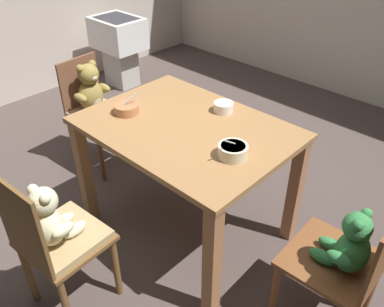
% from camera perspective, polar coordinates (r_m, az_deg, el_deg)
% --- Properties ---
extents(ground_plane, '(5.20, 5.20, 0.04)m').
position_cam_1_polar(ground_plane, '(2.71, -0.74, -10.34)').
color(ground_plane, '#4C3F3A').
extents(dining_table, '(1.16, 0.84, 0.75)m').
position_cam_1_polar(dining_table, '(2.30, -0.85, 1.16)').
color(dining_table, '#996B3F').
rests_on(dining_table, ground_plane).
extents(teddy_chair_near_right, '(0.42, 0.42, 0.83)m').
position_cam_1_polar(teddy_chair_near_right, '(1.97, 21.11, -13.24)').
color(teddy_chair_near_right, brown).
rests_on(teddy_chair_near_right, ground_plane).
extents(teddy_chair_near_front, '(0.41, 0.40, 0.88)m').
position_cam_1_polar(teddy_chair_near_front, '(2.03, -18.94, -10.45)').
color(teddy_chair_near_front, brown).
rests_on(teddy_chair_near_front, ground_plane).
extents(teddy_chair_near_left, '(0.40, 0.39, 0.84)m').
position_cam_1_polar(teddy_chair_near_left, '(3.06, -13.74, 7.18)').
color(teddy_chair_near_left, brown).
rests_on(teddy_chair_near_left, ground_plane).
extents(porridge_bowl_white_far_center, '(0.12, 0.12, 0.06)m').
position_cam_1_polar(porridge_bowl_white_far_center, '(2.37, 4.47, 6.59)').
color(porridge_bowl_white_far_center, silver).
rests_on(porridge_bowl_white_far_center, dining_table).
extents(porridge_bowl_cream_near_right, '(0.15, 0.16, 0.14)m').
position_cam_1_polar(porridge_bowl_cream_near_right, '(1.97, 5.79, 0.39)').
color(porridge_bowl_cream_near_right, beige).
rests_on(porridge_bowl_cream_near_right, dining_table).
extents(porridge_bowl_terracotta_near_left, '(0.14, 0.15, 0.13)m').
position_cam_1_polar(porridge_bowl_terracotta_near_left, '(2.38, -9.23, 6.29)').
color(porridge_bowl_terracotta_near_left, '#B57246').
rests_on(porridge_bowl_terracotta_near_left, dining_table).
extents(sink_basin, '(0.52, 0.40, 0.72)m').
position_cam_1_polar(sink_basin, '(4.44, -10.31, 15.24)').
color(sink_basin, '#B7B2A8').
rests_on(sink_basin, ground_plane).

